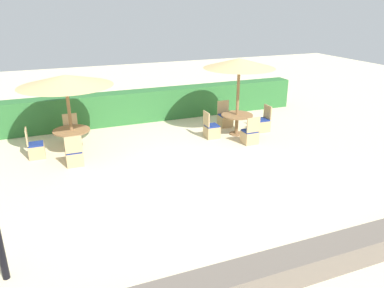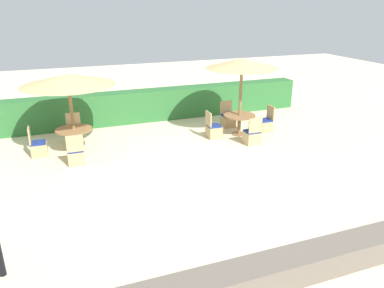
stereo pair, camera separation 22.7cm
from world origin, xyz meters
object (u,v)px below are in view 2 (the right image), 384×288
(patio_chair_back_left_north, at_px, (75,134))
(patio_chair_back_left_south, at_px, (76,155))
(round_table_back_right, at_px, (239,119))
(patio_chair_back_right_west, at_px, (213,130))
(parasol_back_right, at_px, (242,64))
(patio_chair_back_left_west, at_px, (38,148))
(round_table_back_left, at_px, (74,134))
(parasol_back_left, at_px, (68,80))
(patio_chair_back_right_east, at_px, (265,124))
(patio_chair_back_right_south, at_px, (252,136))
(patio_chair_back_right_north, at_px, (228,119))

(patio_chair_back_left_north, xyz_separation_m, patio_chair_back_left_south, (-0.11, -1.95, 0.00))
(round_table_back_right, xyz_separation_m, patio_chair_back_right_west, (-0.97, 0.01, -0.31))
(patio_chair_back_right_west, relative_size, patio_chair_back_left_north, 1.00)
(parasol_back_right, height_order, patio_chair_back_left_west, parasol_back_right)
(parasol_back_right, height_order, patio_chair_back_left_north, parasol_back_right)
(round_table_back_left, distance_m, patio_chair_back_left_south, 1.04)
(patio_chair_back_right_west, distance_m, parasol_back_left, 4.94)
(patio_chair_back_right_east, xyz_separation_m, patio_chair_back_left_west, (-7.57, 0.38, 0.00))
(parasol_back_left, bearing_deg, round_table_back_right, -3.51)
(patio_chair_back_right_south, xyz_separation_m, parasol_back_left, (-5.45, 1.31, 1.98))
(patio_chair_back_right_north, bearing_deg, round_table_back_left, 6.55)
(patio_chair_back_right_south, xyz_separation_m, patio_chair_back_left_south, (-5.50, 0.32, 0.00))
(patio_chair_back_right_east, relative_size, parasol_back_left, 0.34)
(patio_chair_back_right_north, relative_size, patio_chair_back_right_west, 1.00)
(patio_chair_back_right_north, xyz_separation_m, round_table_back_left, (-5.52, -0.63, 0.33))
(patio_chair_back_right_west, bearing_deg, round_table_back_left, -94.12)
(patio_chair_back_right_east, height_order, parasol_back_left, parasol_back_left)
(patio_chair_back_left_north, bearing_deg, patio_chair_back_left_west, 40.38)
(patio_chair_back_left_south, bearing_deg, patio_chair_back_left_north, 86.72)
(patio_chair_back_left_south, bearing_deg, patio_chair_back_right_east, 5.36)
(round_table_back_left, height_order, patio_chair_back_left_north, patio_chair_back_left_north)
(patio_chair_back_right_north, bearing_deg, parasol_back_left, 6.55)
(parasol_back_right, xyz_separation_m, round_table_back_right, (-0.00, 0.00, -1.89))
(parasol_back_right, distance_m, patio_chair_back_right_east, 2.42)
(parasol_back_left, bearing_deg, parasol_back_right, -3.51)
(parasol_back_left, xyz_separation_m, patio_chair_back_left_north, (0.05, 0.96, -1.98))
(round_table_back_right, bearing_deg, patio_chair_back_right_west, 179.36)
(patio_chair_back_right_south, height_order, round_table_back_left, patio_chair_back_right_south)
(patio_chair_back_right_south, xyz_separation_m, round_table_back_left, (-5.45, 1.31, 0.33))
(patio_chair_back_right_east, distance_m, patio_chair_back_right_south, 1.41)
(round_table_back_right, distance_m, parasol_back_left, 5.74)
(parasol_back_right, height_order, patio_chair_back_right_north, parasol_back_right)
(parasol_back_left, bearing_deg, patio_chair_back_left_north, 86.80)
(patio_chair_back_right_south, height_order, patio_chair_back_left_north, same)
(round_table_back_right, xyz_separation_m, patio_chair_back_left_west, (-6.55, 0.35, -0.31))
(patio_chair_back_right_south, bearing_deg, parasol_back_left, 166.45)
(parasol_back_right, height_order, round_table_back_left, parasol_back_right)
(patio_chair_back_left_north, bearing_deg, patio_chair_back_right_east, 168.27)
(patio_chair_back_left_south, bearing_deg, round_table_back_right, 6.73)
(patio_chair_back_right_west, bearing_deg, patio_chair_back_left_south, -81.73)
(patio_chair_back_right_west, xyz_separation_m, patio_chair_back_right_east, (1.99, -0.05, 0.00))
(parasol_back_right, distance_m, patio_chair_back_right_west, 2.40)
(parasol_back_left, bearing_deg, patio_chair_back_left_south, -93.36)
(parasol_back_right, relative_size, patio_chair_back_left_north, 2.83)
(patio_chair_back_right_north, bearing_deg, patio_chair_back_right_east, 134.32)
(round_table_back_left, bearing_deg, patio_chair_back_right_east, -3.30)
(patio_chair_back_left_west, height_order, patio_chair_back_left_south, same)
(parasol_back_left, bearing_deg, patio_chair_back_right_south, -13.55)
(patio_chair_back_right_east, height_order, patio_chair_back_left_north, same)
(round_table_back_left, distance_m, patio_chair_back_left_north, 1.02)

